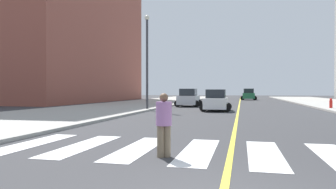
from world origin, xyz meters
The scene contains 10 objects.
sidewalk_kerb_west centered at (-12.20, 20.00, 0.07)m, with size 10.00×120.00×0.15m, color #9E9B93.
crosswalk_paint centered at (0.00, 4.00, 0.01)m, with size 13.50×4.00×0.01m.
lane_divider_paint centered at (0.00, 40.00, 0.01)m, with size 0.16×80.00×0.01m, color yellow.
low_rise_brick_west centered at (-27.87, 40.12, 13.21)m, with size 16.00×32.00×26.42m, color brown.
car_white_nearest centered at (-1.82, 21.61, 0.85)m, with size 2.55×4.07×1.81m.
car_silver_second centered at (-5.33, 28.47, 0.90)m, with size 2.73×4.33×1.92m.
car_green_third centered at (1.54, 54.50, 0.98)m, with size 3.00×4.73×2.09m.
pedestrian_crossing centered at (-1.66, 3.00, 0.91)m, with size 0.41×0.41×1.65m.
fire_hydrant centered at (8.13, 25.86, 0.58)m, with size 0.26×0.26×0.89m.
street_lamp centered at (-7.70, 20.95, 4.89)m, with size 0.44×0.44×8.12m.
Camera 1 is at (0.29, -4.74, 1.72)m, focal length 33.13 mm.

